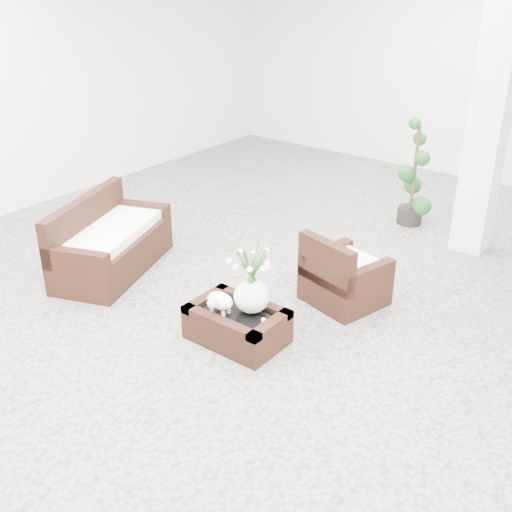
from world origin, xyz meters
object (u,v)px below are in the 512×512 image
Objects in this scene: coffee_table at (237,326)px; armchair at (346,269)px; loveseat at (111,236)px; topiary at (414,173)px.

armchair is at bearing 71.47° from coffee_table.
armchair reaches higher than coffee_table.
coffee_table is 0.56× the size of loveseat.
loveseat is (-2.10, 0.28, 0.27)m from coffee_table.
coffee_table is 3.78m from topiary.
loveseat is 1.12× the size of topiary.
topiary reaches higher than armchair.
topiary reaches higher than coffee_table.
loveseat reaches higher than armchair.
topiary is at bearing -51.95° from loveseat.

